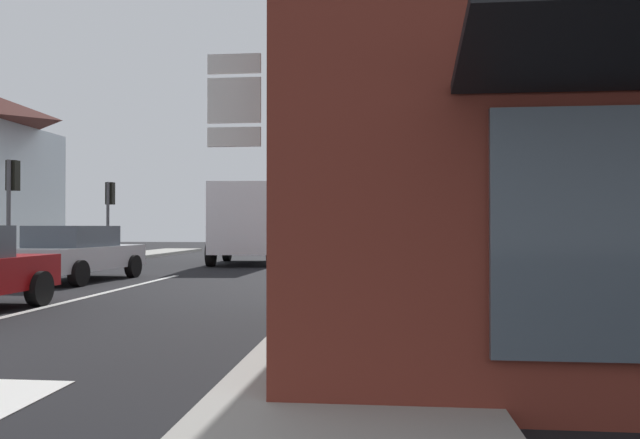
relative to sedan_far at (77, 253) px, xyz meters
name	(u,v)px	position (x,y,z in m)	size (l,w,h in m)	color
ground_plane	(151,282)	(2.03, -0.01, -0.76)	(80.00, 80.00, 0.00)	black
sidewalk_right	(370,290)	(7.77, -2.01, -0.69)	(2.25, 44.00, 0.14)	gray
lane_centre_stripe	(73,300)	(2.03, -4.01, -0.75)	(0.16, 12.00, 0.01)	silver
sedan_far	(77,253)	(0.00, 0.00, 0.00)	(2.25, 4.33, 1.47)	#B7BABF
delivery_truck	(247,221)	(2.84, 7.82, 0.89)	(2.81, 5.15, 3.05)	silver
route_sign_post	(296,166)	(7.23, -9.86, 1.24)	(1.66, 0.14, 3.20)	brown
traffic_light_far_left	(110,203)	(-2.89, 8.18, 1.64)	(0.30, 0.49, 3.25)	#47474C
traffic_light_near_right	(343,189)	(6.95, 2.08, 1.77)	(0.30, 0.49, 3.42)	#47474C
traffic_light_near_left	(12,190)	(-2.89, 1.65, 1.77)	(0.30, 0.49, 3.42)	#47474C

